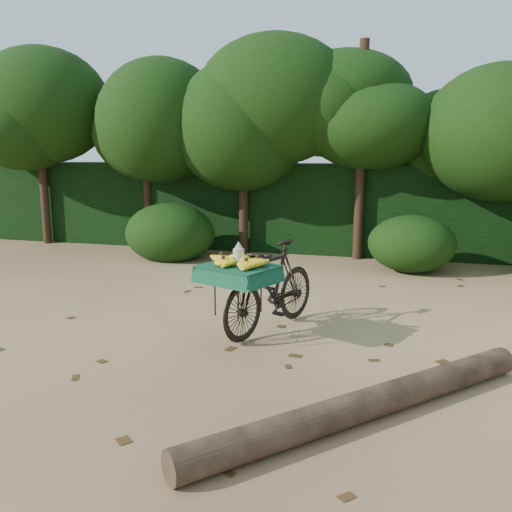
# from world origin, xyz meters

# --- Properties ---
(ground) EXTENTS (80.00, 80.00, 0.00)m
(ground) POSITION_xyz_m (0.00, 0.00, 0.00)
(ground) COLOR tan
(ground) RESTS_ON ground
(vendor_bicycle) EXTENTS (1.21, 1.87, 1.04)m
(vendor_bicycle) POSITION_xyz_m (-0.07, 0.64, 0.53)
(vendor_bicycle) COLOR black
(vendor_bicycle) RESTS_ON ground
(fallen_log) EXTENTS (2.45, 2.66, 0.24)m
(fallen_log) POSITION_xyz_m (1.20, -1.20, 0.12)
(fallen_log) COLOR brown
(fallen_log) RESTS_ON ground
(hedge_backdrop) EXTENTS (26.00, 1.80, 1.80)m
(hedge_backdrop) POSITION_xyz_m (0.00, 6.30, 0.90)
(hedge_backdrop) COLOR black
(hedge_backdrop) RESTS_ON ground
(tree_row) EXTENTS (14.50, 2.00, 4.00)m
(tree_row) POSITION_xyz_m (-0.65, 5.50, 2.00)
(tree_row) COLOR black
(tree_row) RESTS_ON ground
(bush_clumps) EXTENTS (8.80, 1.70, 0.90)m
(bush_clumps) POSITION_xyz_m (0.50, 4.30, 0.45)
(bush_clumps) COLOR black
(bush_clumps) RESTS_ON ground
(leaf_litter) EXTENTS (7.00, 7.30, 0.01)m
(leaf_litter) POSITION_xyz_m (0.00, 0.65, 0.01)
(leaf_litter) COLOR #452D12
(leaf_litter) RESTS_ON ground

